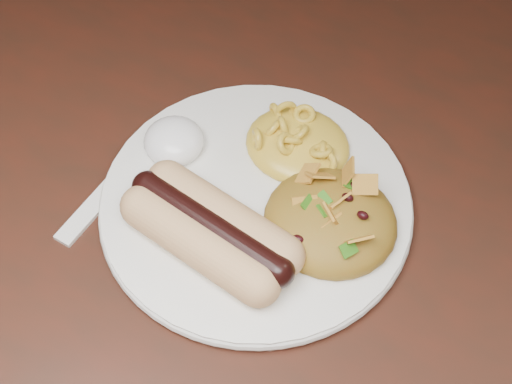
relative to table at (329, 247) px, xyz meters
The scene contains 7 objects.
table is the anchor object (origin of this frame).
plate 0.12m from the table, 133.12° to the right, with size 0.24×0.24×0.01m, color white.
hotdog 0.17m from the table, 119.75° to the right, with size 0.12×0.08×0.03m.
mac_and_cheese 0.13m from the table, 166.82° to the left, with size 0.09×0.08×0.03m, color gold.
sour_cream 0.18m from the table, 163.82° to the right, with size 0.05×0.05×0.03m, color white.
taco_salad 0.13m from the table, 73.75° to the right, with size 0.10×0.10×0.04m.
fork 0.21m from the table, 147.78° to the right, with size 0.02×0.15×0.00m, color white.
Camera 1 is at (0.12, -0.35, 1.26)m, focal length 55.00 mm.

